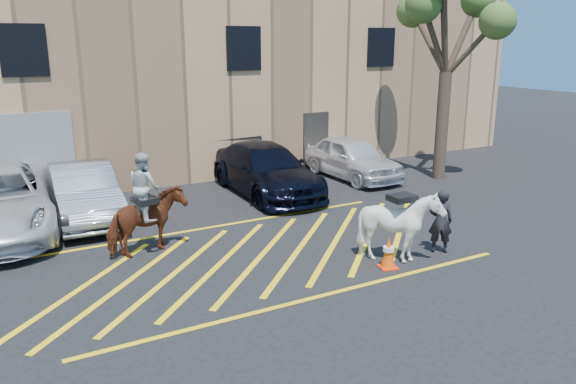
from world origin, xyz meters
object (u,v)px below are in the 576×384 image
car_blue_suv (266,170)px  mounted_bay (146,214)px  car_silver_sedan (84,192)px  tree (450,15)px  handler (440,221)px  traffic_cone (389,252)px  car_white_suv (351,157)px  saddled_white (400,226)px

car_blue_suv → mounted_bay: bearing=-142.5°
car_silver_sedan → tree: bearing=-3.6°
handler → mounted_bay: bearing=4.5°
car_blue_suv → tree: (6.44, -1.21, 4.90)m
handler → mounted_bay: (-6.08, 3.27, 0.21)m
handler → traffic_cone: handler is taller
car_blue_suv → mounted_bay: size_ratio=2.25×
traffic_cone → handler: bearing=5.9°
car_white_suv → saddled_white: 8.03m
car_silver_sedan → traffic_cone: bearing=-50.9°
handler → mounted_bay: 6.91m
car_silver_sedan → mounted_bay: size_ratio=1.92×
car_silver_sedan → car_white_suv: bearing=4.4°
car_silver_sedan → handler: size_ratio=3.03×
car_blue_suv → car_white_suv: 3.71m
mounted_bay → traffic_cone: mounted_bay is taller
car_white_suv → handler: handler is taller
handler → tree: tree is taller
car_white_suv → tree: 5.88m
traffic_cone → saddled_white: bearing=22.6°
car_white_suv → traffic_cone: 8.43m
mounted_bay → tree: (11.34, 2.26, 4.71)m
car_blue_suv → handler: car_blue_suv is taller
car_blue_suv → car_silver_sedan: bearing=-178.3°
tree → mounted_bay: bearing=-168.7°
handler → traffic_cone: (-1.67, -0.17, -0.40)m
saddled_white → tree: bearing=40.5°
car_blue_suv → traffic_cone: (-0.49, -6.92, -0.43)m
car_silver_sedan → mounted_bay: 3.61m
car_white_suv → car_blue_suv: bearing=-174.7°
car_silver_sedan → tree: (12.15, -1.25, 4.92)m
saddled_white → tree: 9.78m
saddled_white → handler: bearing=-1.0°
car_white_suv → tree: size_ratio=0.61×
car_blue_suv → traffic_cone: size_ratio=7.48×
car_white_suv → traffic_cone: size_ratio=6.08×
car_white_suv → mounted_bay: mounted_bay is taller
car_silver_sedan → car_white_suv: 9.40m
car_white_suv → mounted_bay: (-8.59, -3.87, 0.23)m
handler → car_white_suv: bearing=-76.5°
saddled_white → car_white_suv: bearing=62.5°
car_blue_suv → tree: tree is taller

